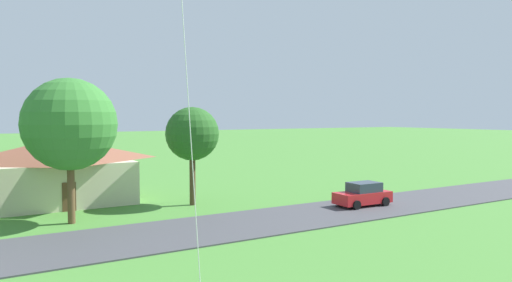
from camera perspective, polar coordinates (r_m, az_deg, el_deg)
The scene contains 5 objects.
road_strip at distance 27.57m, azimuth -8.96°, elevation -10.70°, with size 160.00×6.71×0.08m, color #424247.
house_left_center at distance 38.81m, azimuth -22.33°, elevation -3.15°, with size 10.68×7.86×4.90m.
tree_left_of_center at distance 31.00m, azimuth -21.30°, elevation 1.84°, with size 5.60×5.60×8.85m.
tree_right_of_center at distance 35.26m, azimuth -7.60°, elevation 0.80°, with size 3.92×3.92×7.21m.
parked_car_red_mid_west at distance 35.58m, azimuth 12.61°, elevation -6.26°, with size 4.26×2.19×1.68m.
Camera 1 is at (-10.12, 3.05, 6.57)m, focal length 33.60 mm.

